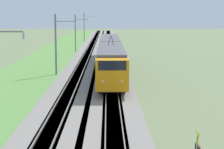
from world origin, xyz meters
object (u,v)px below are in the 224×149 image
object	(u,v)px
passenger_train	(110,53)
catenary_mast_far	(76,33)
catenary_mast_mid	(56,44)
catenary_mast_distant	(84,27)

from	to	relation	value
passenger_train	catenary_mast_far	xyz separation A→B (m)	(28.73, 6.60, 1.43)
passenger_train	catenary_mast_mid	size ratio (longest dim) A/B	5.51
catenary_mast_far	catenary_mast_distant	distance (m)	32.73
catenary_mast_far	catenary_mast_distant	bearing A→B (deg)	0.01
passenger_train	catenary_mast_distant	distance (m)	61.84
catenary_mast_mid	catenary_mast_distant	size ratio (longest dim) A/B	0.97
passenger_train	catenary_mast_distant	size ratio (longest dim) A/B	5.35
catenary_mast_distant	catenary_mast_far	bearing A→B (deg)	-179.99
passenger_train	catenary_mast_far	distance (m)	29.51
passenger_train	catenary_mast_far	size ratio (longest dim) A/B	5.67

